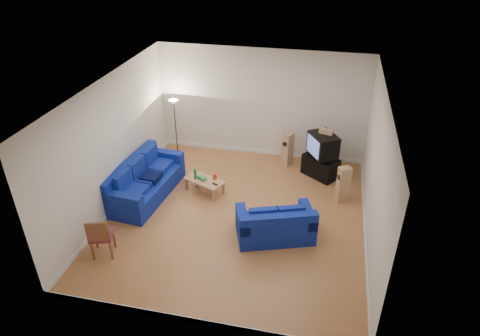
% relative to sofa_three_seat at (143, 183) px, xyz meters
% --- Properties ---
extents(room, '(6.01, 6.51, 3.21)m').
position_rel_sofa_three_seat_xyz_m(room, '(2.52, -0.37, 1.19)').
color(room, brown).
rests_on(room, ground).
extents(sofa_three_seat, '(1.30, 2.54, 0.95)m').
position_rel_sofa_three_seat_xyz_m(sofa_three_seat, '(0.00, 0.00, 0.00)').
color(sofa_three_seat, navy).
rests_on(sofa_three_seat, ground).
extents(sofa_loveseat, '(1.89, 1.43, 0.84)m').
position_rel_sofa_three_seat_xyz_m(sofa_loveseat, '(3.54, -0.97, -0.03)').
color(sofa_loveseat, navy).
rests_on(sofa_loveseat, ground).
extents(coffee_table, '(1.14, 0.87, 0.37)m').
position_rel_sofa_three_seat_xyz_m(coffee_table, '(1.48, 0.47, -0.03)').
color(coffee_table, tan).
rests_on(coffee_table, ground).
extents(bottle, '(0.08, 0.08, 0.29)m').
position_rel_sofa_three_seat_xyz_m(bottle, '(1.24, 0.47, 0.17)').
color(bottle, '#197233').
rests_on(bottle, coffee_table).
extents(tissue_box, '(0.26, 0.24, 0.09)m').
position_rel_sofa_three_seat_xyz_m(tissue_box, '(1.42, 0.46, 0.07)').
color(tissue_box, green).
rests_on(tissue_box, coffee_table).
extents(red_canister, '(0.14, 0.14, 0.13)m').
position_rel_sofa_three_seat_xyz_m(red_canister, '(1.74, 0.57, 0.09)').
color(red_canister, red).
rests_on(red_canister, coffee_table).
extents(remote, '(0.16, 0.11, 0.02)m').
position_rel_sofa_three_seat_xyz_m(remote, '(1.81, 0.30, 0.03)').
color(remote, black).
rests_on(remote, coffee_table).
extents(tv_stand, '(1.08, 0.99, 0.58)m').
position_rel_sofa_three_seat_xyz_m(tv_stand, '(4.36, 1.93, -0.06)').
color(tv_stand, black).
rests_on(tv_stand, ground).
extents(av_receiver, '(0.51, 0.48, 0.09)m').
position_rel_sofa_three_seat_xyz_m(av_receiver, '(4.37, 1.93, 0.28)').
color(av_receiver, black).
rests_on(av_receiver, tv_stand).
extents(television, '(0.90, 0.97, 0.61)m').
position_rel_sofa_three_seat_xyz_m(television, '(4.36, 1.89, 0.63)').
color(television, black).
rests_on(television, av_receiver).
extents(centre_speaker, '(0.38, 0.23, 0.12)m').
position_rel_sofa_three_seat_xyz_m(centre_speaker, '(4.41, 1.97, 0.99)').
color(centre_speaker, tan).
rests_on(centre_speaker, television).
extents(speaker_left, '(0.34, 0.37, 1.00)m').
position_rel_sofa_three_seat_xyz_m(speaker_left, '(3.40, 2.33, 0.15)').
color(speaker_left, tan).
rests_on(speaker_left, ground).
extents(speaker_right, '(0.35, 0.32, 0.96)m').
position_rel_sofa_three_seat_xyz_m(speaker_right, '(4.97, 0.83, 0.13)').
color(speaker_right, tan).
rests_on(speaker_right, ground).
extents(floor_lamp, '(0.29, 0.29, 1.72)m').
position_rel_sofa_three_seat_xyz_m(floor_lamp, '(0.07, 2.33, 1.07)').
color(floor_lamp, black).
rests_on(floor_lamp, ground).
extents(dining_chair, '(0.58, 0.58, 0.97)m').
position_rel_sofa_three_seat_xyz_m(dining_chair, '(0.09, -2.34, 0.19)').
color(dining_chair, brown).
rests_on(dining_chair, ground).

